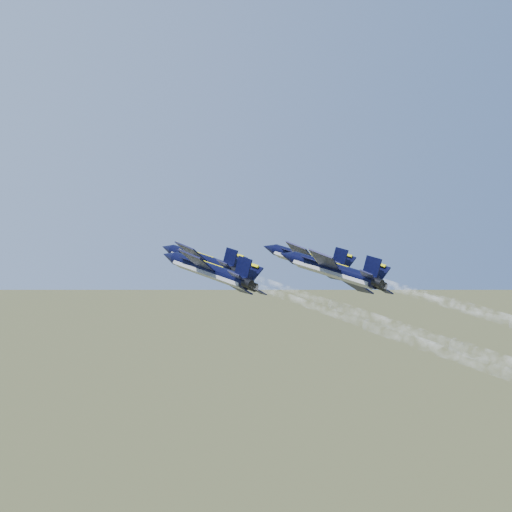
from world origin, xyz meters
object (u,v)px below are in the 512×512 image
jet_slot (332,270)px  jet_right (307,260)px  jet_left (208,270)px  jet_lead (201,260)px

jet_slot → jet_right: bearing=47.9°
jet_left → jet_right: size_ratio=1.00×
jet_lead → jet_slot: 22.45m
jet_left → jet_right: 20.92m
jet_lead → jet_slot: (7.70, -21.09, 0.00)m
jet_lead → jet_left: 15.74m
jet_left → jet_slot: same height
jet_slot → jet_lead: bearing=89.2°
jet_left → jet_slot: bearing=-46.4°
jet_left → jet_slot: 14.87m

